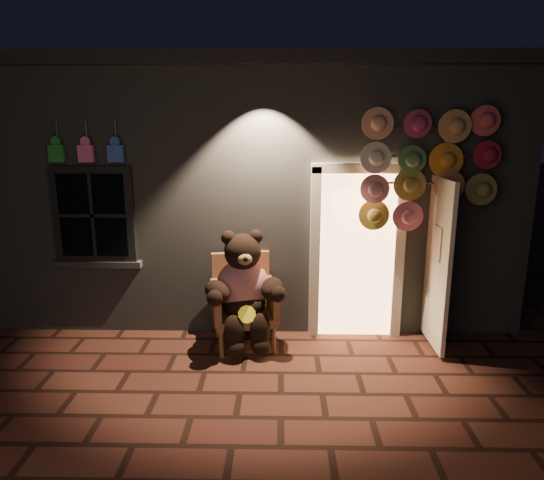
{
  "coord_description": "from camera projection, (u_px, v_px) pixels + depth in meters",
  "views": [
    {
      "loc": [
        0.41,
        -4.38,
        2.64
      ],
      "look_at": [
        0.31,
        1.0,
        1.35
      ],
      "focal_mm": 32.0,
      "sensor_mm": 36.0,
      "label": 1
    }
  ],
  "objects": [
    {
      "name": "ground",
      "position": [
        240.0,
        393.0,
        4.88
      ],
      "size": [
        60.0,
        60.0,
        0.0
      ],
      "primitive_type": "plane",
      "color": "#4F2A1E",
      "rests_on": "ground"
    },
    {
      "name": "shop_building",
      "position": [
        258.0,
        178.0,
        8.35
      ],
      "size": [
        7.3,
        5.95,
        3.51
      ],
      "color": "slate",
      "rests_on": "ground"
    },
    {
      "name": "wicker_armchair",
      "position": [
        243.0,
        300.0,
        5.91
      ],
      "size": [
        0.87,
        0.81,
        1.1
      ],
      "rotation": [
        0.0,
        0.0,
        0.21
      ],
      "color": "#A2683F",
      "rests_on": "ground"
    },
    {
      "name": "teddy_bear",
      "position": [
        244.0,
        290.0,
        5.73
      ],
      "size": [
        1.0,
        0.87,
        1.4
      ],
      "rotation": [
        0.0,
        0.0,
        0.21
      ],
      "color": "red",
      "rests_on": "ground"
    },
    {
      "name": "hat_rack",
      "position": [
        425.0,
        167.0,
        5.58
      ],
      "size": [
        1.59,
        0.22,
        2.81
      ],
      "color": "#59595E",
      "rests_on": "ground"
    }
  ]
}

